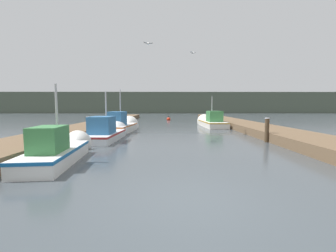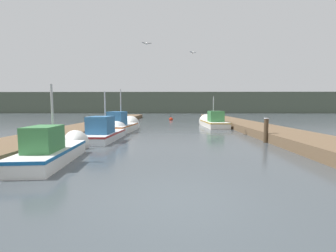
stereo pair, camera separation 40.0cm
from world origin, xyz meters
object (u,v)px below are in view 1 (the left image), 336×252
Objects in this scene: fishing_boat_2 at (122,126)px; mooring_piling_1 at (267,130)px; seagull_lead at (193,53)px; mooring_piling_0 at (89,128)px; channel_buoy at (169,119)px; seagull_1 at (148,43)px; fishing_boat_0 at (60,150)px; fishing_boat_1 at (107,132)px; fishing_boat_3 at (211,122)px.

fishing_boat_2 reaches higher than mooring_piling_1.
mooring_piling_0 is at bearing 162.02° from seagull_lead.
seagull_1 is (-1.36, -18.97, 5.42)m from channel_buoy.
fishing_boat_2 is at bearing 99.03° from seagull_1.
fishing_boat_1 is (0.36, 5.39, 0.03)m from fishing_boat_0.
fishing_boat_3 is (8.12, 4.56, -0.02)m from fishing_boat_2.
mooring_piling_1 is at bearing -7.45° from mooring_piling_0.
seagull_lead reaches higher than channel_buoy.
mooring_piling_0 is 8.82m from seagull_lead.
fishing_boat_2 is 3.91× the size of mooring_piling_1.
seagull_1 reaches higher than channel_buoy.
fishing_boat_0 is 16.63m from fishing_boat_3.
seagull_lead is at bearing 27.99° from fishing_boat_1.
seagull_lead reaches higher than fishing_boat_3.
seagull_1 is (-5.53, -9.59, 5.12)m from fishing_boat_3.
mooring_piling_0 is 18.82m from channel_buoy.
fishing_boat_0 is at bearing -123.66° from fishing_boat_3.
seagull_lead is 4.47m from seagull_1.
fishing_boat_1 is 18.71m from channel_buoy.
fishing_boat_0 is 3.45× the size of mooring_piling_0.
channel_buoy is at bearing 74.08° from mooring_piling_0.
mooring_piling_0 is 2.48× the size of seagull_1.
fishing_boat_3 is at bearing -66.05° from channel_buoy.
seagull_lead is (-2.60, -6.23, 5.39)m from fishing_boat_3.
fishing_boat_1 is 10.06× the size of seagull_lead.
fishing_boat_3 reaches higher than fishing_boat_1.
fishing_boat_1 is 8.18m from seagull_lead.
fishing_boat_2 reaches higher than fishing_boat_0.
fishing_boat_1 is at bearing -84.79° from fishing_boat_2.
seagull_lead reaches higher than mooring_piling_0.
mooring_piling_0 is at bearing -105.92° from channel_buoy.
seagull_lead is at bearing -115.55° from fishing_boat_3.
fishing_boat_3 is 4.51× the size of mooring_piling_1.
fishing_boat_1 is at bearing -135.35° from fishing_boat_3.
fishing_boat_2 is 10.72× the size of seagull_lead.
fishing_boat_3 is (8.14, 8.90, 0.01)m from fishing_boat_1.
seagull_lead reaches higher than mooring_piling_1.
mooring_piling_0 is at bearing 172.55° from mooring_piling_1.
fishing_boat_3 is 11.17× the size of seagull_1.
seagull_lead reaches higher than fishing_boat_0.
seagull_lead is (5.91, 8.06, 5.42)m from fishing_boat_0.
channel_buoy is (-5.34, 19.47, -0.54)m from mooring_piling_1.
mooring_piling_1 is (9.30, -5.52, 0.23)m from fishing_boat_2.
fishing_boat_2 is 3.91× the size of mooring_piling_0.
fishing_boat_1 is 4.88× the size of channel_buoy.
mooring_piling_0 is 6.24m from seagull_1.
seagull_1 is at bearing -57.26° from fishing_boat_2.
mooring_piling_0 is 1.00× the size of mooring_piling_1.
fishing_boat_2 is 14.50m from channel_buoy.
seagull_1 is (-6.71, 0.50, 4.87)m from mooring_piling_1.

